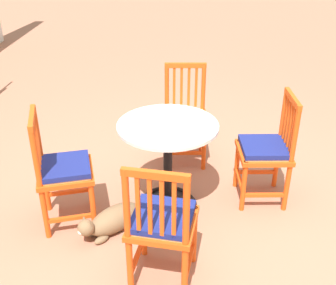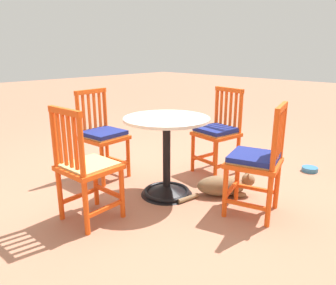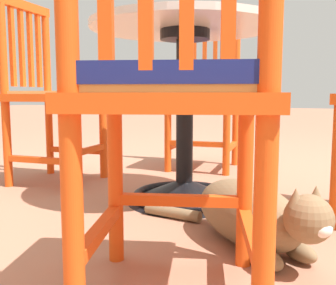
# 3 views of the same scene
# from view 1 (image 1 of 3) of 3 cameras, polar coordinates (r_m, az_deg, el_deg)

# --- Properties ---
(ground_plane) EXTENTS (24.00, 24.00, 0.00)m
(ground_plane) POSITION_cam_1_polar(r_m,az_deg,el_deg) (3.42, 3.47, -9.75)
(ground_plane) COLOR #A36B51
(cafe_table) EXTENTS (0.76, 0.76, 0.73)m
(cafe_table) POSITION_cam_1_polar(r_m,az_deg,el_deg) (3.38, -0.03, -4.36)
(cafe_table) COLOR black
(cafe_table) RESTS_ON ground_plane
(orange_chair_near_fence) EXTENTS (0.42, 0.42, 0.91)m
(orange_chair_near_fence) POSITION_cam_1_polar(r_m,az_deg,el_deg) (3.96, 2.30, 3.34)
(orange_chair_near_fence) COLOR #E04C14
(orange_chair_near_fence) RESTS_ON ground_plane
(orange_chair_at_corner) EXTENTS (0.50, 0.50, 0.91)m
(orange_chair_at_corner) POSITION_cam_1_polar(r_m,az_deg,el_deg) (3.22, -13.96, -3.70)
(orange_chair_at_corner) COLOR #E04C14
(orange_chair_at_corner) RESTS_ON ground_plane
(orange_chair_facing_out) EXTENTS (0.45, 0.45, 0.91)m
(orange_chair_facing_out) POSITION_cam_1_polar(r_m,az_deg,el_deg) (2.64, -0.82, -10.74)
(orange_chair_facing_out) COLOR #E04C14
(orange_chair_facing_out) RESTS_ON ground_plane
(orange_chair_tucked_in) EXTENTS (0.43, 0.43, 0.91)m
(orange_chair_tucked_in) POSITION_cam_1_polar(r_m,az_deg,el_deg) (3.47, 13.02, -1.08)
(orange_chair_tucked_in) COLOR #E04C14
(orange_chair_tucked_in) RESTS_ON ground_plane
(tabby_cat) EXTENTS (0.65, 0.46, 0.23)m
(tabby_cat) POSITION_cam_1_polar(r_m,az_deg,el_deg) (3.25, -7.66, -10.32)
(tabby_cat) COLOR brown
(tabby_cat) RESTS_ON ground_plane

